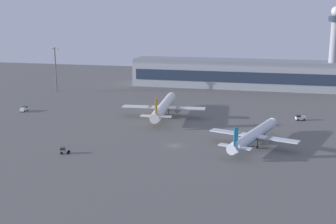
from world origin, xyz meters
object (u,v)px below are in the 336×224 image
Objects in this scene: maintenance_van at (24,109)px; apron_light_west at (55,66)px; airplane_far_stand at (254,135)px; pushback_tug at (63,150)px; control_tower at (334,43)px; baggage_tractor at (300,118)px; airplane_near_gate at (164,107)px.

apron_light_west is at bearing 95.37° from maintenance_van.
airplane_far_stand is 140.53m from apron_light_west.
airplane_far_stand reaches higher than pushback_tug.
control_tower is at bearing -49.61° from pushback_tug.
control_tower is 157.31m from apron_light_west.
maintenance_van is 123.65m from baggage_tractor.
baggage_tractor is at bearing -104.62° from control_tower.
baggage_tractor is at bearing -16.28° from apron_light_west.
baggage_tractor is at bearing 84.69° from airplane_far_stand.
airplane_near_gate is 10.90× the size of maintenance_van.
control_tower is 13.86× the size of pushback_tug.
airplane_far_stand is 8.68× the size of baggage_tractor.
baggage_tractor is at bearing 0.67° from maintenance_van.
pushback_tug is (-19.64, -57.34, -3.46)m from airplane_near_gate.
maintenance_van is at bearing -79.84° from apron_light_west.
apron_light_west reaches higher than pushback_tug.
control_tower is at bearing -32.09° from baggage_tractor.
control_tower is 1.02× the size of airplane_near_gate.
airplane_near_gate is 60.71m from pushback_tug.
baggage_tractor is (123.09, 11.76, 0.00)m from maintenance_van.
airplane_near_gate is 13.61× the size of pushback_tug.
apron_light_west is at bearing 12.82° from pushback_tug.
airplane_far_stand is at bearing -107.52° from control_tower.
maintenance_van is 0.17× the size of apron_light_west.
apron_light_west reaches higher than baggage_tractor.
pushback_tug is (-97.39, -141.47, -26.11)m from control_tower.
airplane_far_stand is 64.20m from pushback_tug.
airplane_near_gate is at bearing -132.75° from control_tower.
maintenance_van is at bearing -148.30° from control_tower.
pushback_tug is 0.14× the size of apron_light_west.
airplane_far_stand is 109.91m from maintenance_van.
airplane_near_gate is at bearing 79.93° from baggage_tractor.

